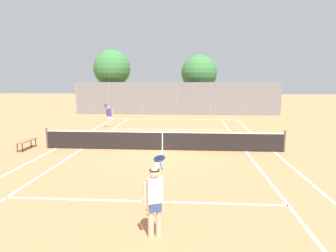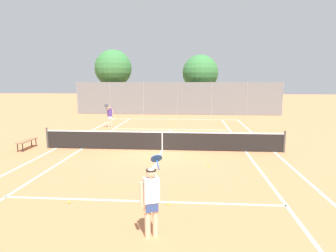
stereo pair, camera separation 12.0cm
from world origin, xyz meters
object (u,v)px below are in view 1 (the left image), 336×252
loose_tennis_ball_0 (171,125)px  loose_tennis_ball_1 (170,204)px  player_far_left (109,115)px  loose_tennis_ball_2 (209,166)px  tree_behind_left (113,69)px  tree_behind_right (198,74)px  player_near_side (155,197)px  courtside_bench (27,141)px  tennis_net (162,140)px  loose_tennis_ball_3 (71,202)px

loose_tennis_ball_0 → loose_tennis_ball_1: bearing=-86.7°
player_far_left → loose_tennis_ball_2: (6.72, -9.66, -0.89)m
loose_tennis_ball_0 → loose_tennis_ball_2: (2.21, -11.16, 0.00)m
tree_behind_left → tree_behind_right: bearing=7.3°
player_near_side → loose_tennis_ball_0: (-0.63, 16.77, -0.89)m
player_near_side → tree_behind_left: bearing=106.1°
loose_tennis_ball_1 → courtside_bench: (-7.70, 6.32, 0.38)m
loose_tennis_ball_0 → tree_behind_left: 12.44m
player_far_left → tree_behind_right: tree_behind_right is taller
player_near_side → loose_tennis_ball_0: player_near_side is taller
player_far_left → loose_tennis_ball_0: size_ratio=26.88×
tennis_net → loose_tennis_ball_1: 6.68m
player_near_side → loose_tennis_ball_3: bearing=147.9°
loose_tennis_ball_0 → tennis_net: bearing=-89.6°
courtside_bench → tree_behind_left: bearing=90.2°
player_near_side → tree_behind_right: tree_behind_right is taller
player_far_left → loose_tennis_ball_2: bearing=-55.2°
player_far_left → loose_tennis_ball_0: (4.51, 1.50, -0.89)m
tennis_net → courtside_bench: tennis_net is taller
loose_tennis_ball_0 → loose_tennis_ball_1: same height
player_near_side → loose_tennis_ball_1: 1.95m
player_far_left → tree_behind_right: bearing=60.2°
tennis_net → tree_behind_left: tree_behind_left is taller
tennis_net → player_near_side: player_near_side is taller
tennis_net → tree_behind_right: bearing=83.1°
loose_tennis_ball_0 → loose_tennis_ball_2: size_ratio=1.00×
tree_behind_right → tennis_net: bearing=-96.9°
loose_tennis_ball_2 → tree_behind_left: tree_behind_left is taller
tennis_net → loose_tennis_ball_1: size_ratio=181.82×
loose_tennis_ball_0 → player_far_left: bearing=-161.6°
tennis_net → loose_tennis_ball_3: bearing=-106.9°
player_near_side → loose_tennis_ball_2: bearing=74.3°
tree_behind_right → tree_behind_left: bearing=-172.7°
loose_tennis_ball_1 → tree_behind_right: (1.47, 25.53, 4.13)m
courtside_bench → tennis_net: bearing=2.4°
player_far_left → loose_tennis_ball_1: 14.61m
tennis_net → courtside_bench: 6.89m
loose_tennis_ball_1 → loose_tennis_ball_3: 2.85m
player_near_side → tree_behind_right: bearing=86.4°
courtside_bench → loose_tennis_ball_2: bearing=-15.1°
loose_tennis_ball_0 → courtside_bench: bearing=-128.0°
player_near_side → loose_tennis_ball_3: size_ratio=26.88×
loose_tennis_ball_0 → loose_tennis_ball_2: same height
tree_behind_right → loose_tennis_ball_1: bearing=-93.3°
loose_tennis_ball_1 → tree_behind_left: (-7.77, 24.34, 4.59)m
tennis_net → loose_tennis_ball_0: tennis_net is taller
tennis_net → player_far_left: (-4.57, 6.94, 0.42)m
tennis_net → loose_tennis_ball_3: 7.02m
loose_tennis_ball_3 → tree_behind_right: bearing=80.4°
loose_tennis_ball_2 → loose_tennis_ball_3: 5.77m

